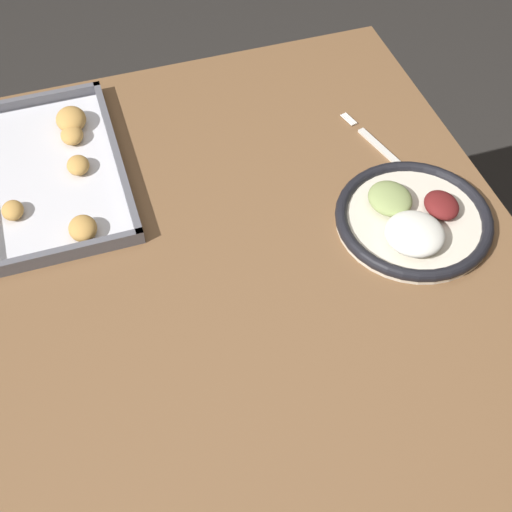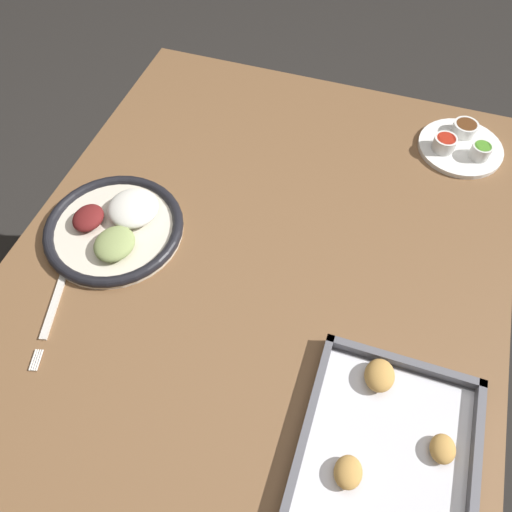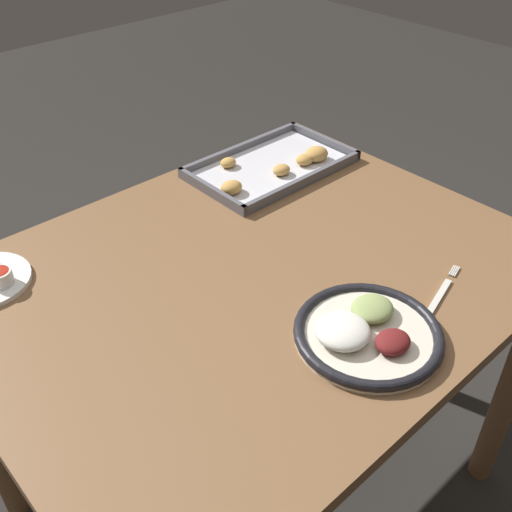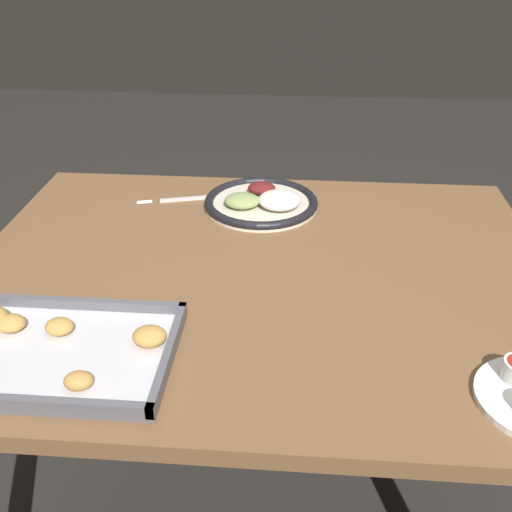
# 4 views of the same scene
# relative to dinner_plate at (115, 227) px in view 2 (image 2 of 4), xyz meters

# --- Properties ---
(ground_plane) EXTENTS (8.00, 8.00, 0.00)m
(ground_plane) POSITION_rel_dinner_plate_xyz_m (-0.01, 0.27, -0.78)
(ground_plane) COLOR #282623
(dining_table) EXTENTS (1.10, 0.87, 0.76)m
(dining_table) POSITION_rel_dinner_plate_xyz_m (-0.01, 0.27, -0.13)
(dining_table) COLOR brown
(dining_table) RESTS_ON ground_plane
(dinner_plate) EXTENTS (0.26, 0.26, 0.05)m
(dinner_plate) POSITION_rel_dinner_plate_xyz_m (0.00, 0.00, 0.00)
(dinner_plate) COLOR beige
(dinner_plate) RESTS_ON dining_table
(fork) EXTENTS (0.22, 0.07, 0.00)m
(fork) POSITION_rel_dinner_plate_xyz_m (0.17, -0.03, -0.01)
(fork) COLOR silver
(fork) RESTS_ON dining_table
(saucer_plate) EXTENTS (0.17, 0.17, 0.04)m
(saucer_plate) POSITION_rel_dinner_plate_xyz_m (-0.42, 0.59, -0.00)
(saucer_plate) COLOR white
(saucer_plate) RESTS_ON dining_table
(baking_tray) EXTENTS (0.40, 0.24, 0.04)m
(baking_tray) POSITION_rel_dinner_plate_xyz_m (0.30, 0.54, -0.00)
(baking_tray) COLOR #595960
(baking_tray) RESTS_ON dining_table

